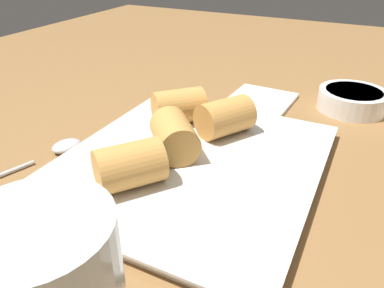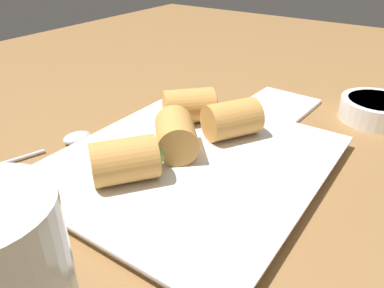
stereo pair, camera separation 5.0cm
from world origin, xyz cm
name	(u,v)px [view 1 (the left image)]	position (x,y,z in cm)	size (l,w,h in cm)	color
table_surface	(178,168)	(0.00, 0.00, 1.00)	(180.00, 140.00, 2.00)	olive
serving_plate	(192,164)	(0.89, 2.24, 2.76)	(30.40, 26.96, 1.50)	white
roll_front_left	(182,106)	(-6.85, -3.11, 5.73)	(7.74, 7.66, 4.46)	#D19347
roll_front_right	(134,164)	(7.75, -0.66, 5.73)	(7.82, 7.44, 4.46)	#D19347
roll_back_left	(170,133)	(0.48, -0.66, 5.73)	(7.77, 7.61, 4.46)	#D19347
roll_back_right	(228,116)	(-6.56, 3.41, 5.73)	(7.81, 7.13, 4.46)	#D19347
dipping_bowl_near	(352,99)	(-24.65, 16.32, 3.66)	(9.90, 9.90, 3.05)	white
spoon	(56,150)	(5.26, -13.76, 2.58)	(15.52, 6.30, 1.28)	silver
napkin	(259,101)	(-20.86, 3.21, 2.30)	(11.56, 9.98, 0.60)	white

